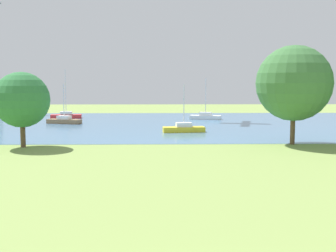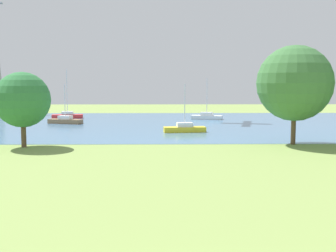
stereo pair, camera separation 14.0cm
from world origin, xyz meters
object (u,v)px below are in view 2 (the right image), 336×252
Objects in this scene: sailboat_red at (67,115)px; tree_east_near at (295,83)px; sailboat_white at (207,116)px; tree_west_near at (22,100)px; sailboat_brown at (65,120)px; sailboat_yellow at (185,128)px.

sailboat_red is 40.07m from tree_east_near.
sailboat_red is (-22.10, 2.25, 0.02)m from sailboat_white.
sailboat_red reaches higher than sailboat_white.
sailboat_red is at bearing 95.34° from tree_west_near.
sailboat_red is at bearing 133.33° from tree_east_near.
sailboat_yellow reaches higher than sailboat_brown.
sailboat_white reaches higher than sailboat_yellow.
sailboat_yellow is 26.11m from sailboat_red.
tree_west_near reaches higher than sailboat_brown.
tree_west_near is at bearing -124.63° from sailboat_white.
sailboat_yellow is 0.71× the size of sailboat_red.
sailboat_brown is 1.00× the size of sailboat_yellow.
tree_west_near is 0.73× the size of tree_east_near.
sailboat_brown is 0.71× the size of sailboat_red.
sailboat_brown is 33.04m from tree_east_near.
sailboat_brown is at bearing 93.18° from tree_west_near.
sailboat_white is 0.82× the size of sailboat_red.
sailboat_brown is 0.83× the size of tree_west_near.
tree_west_near is at bearing -143.57° from sailboat_yellow.
sailboat_red reaches higher than sailboat_brown.
sailboat_white is at bearing -5.81° from sailboat_red.
sailboat_yellow is at bearing -47.22° from sailboat_red.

